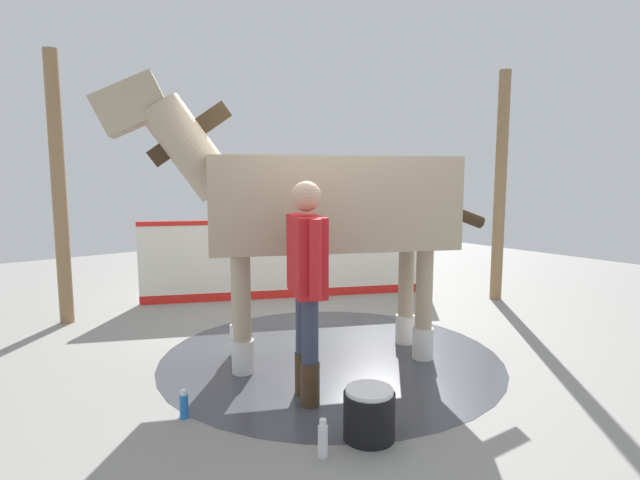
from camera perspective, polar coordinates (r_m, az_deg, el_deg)
The scene contains 10 objects.
ground_plane at distance 5.21m, azimuth 0.94°, elevation -12.57°, with size 16.00×16.00×0.02m, color gray.
wet_patch at distance 5.07m, azimuth 1.20°, elevation -13.01°, with size 3.29×3.29×0.00m, color #42444C.
barrier_wall at distance 7.30m, azimuth -3.20°, elevation -2.42°, with size 1.92×3.84×1.14m.
roof_post_near at distance 6.66m, azimuth -27.41°, elevation 5.05°, with size 0.16×0.16×3.19m, color olive.
roof_post_far at distance 7.52m, azimuth 19.69°, elevation 5.61°, with size 0.16×0.16×3.19m, color olive.
horse at distance 4.73m, azimuth -0.28°, elevation 3.86°, with size 1.91×3.37×2.63m.
handler at distance 3.88m, azimuth -1.53°, elevation -4.02°, with size 0.64×0.40×1.72m.
wash_bucket at distance 3.60m, azimuth 5.57°, elevation -18.95°, with size 0.35×0.35×0.35m.
bottle_shampoo at distance 3.40m, azimuth 0.34°, elevation -21.62°, with size 0.06×0.06×0.25m.
bottle_spray at distance 3.99m, azimuth -15.13°, elevation -17.57°, with size 0.06×0.06×0.21m.
Camera 1 is at (3.82, -3.07, 1.76)m, focal length 28.32 mm.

